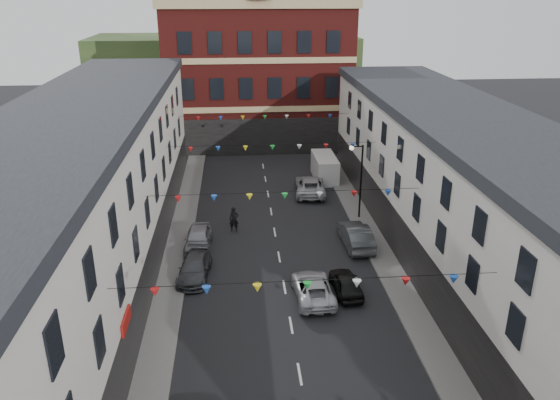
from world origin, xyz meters
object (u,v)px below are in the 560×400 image
object	(u,v)px
car_right_f	(310,186)
moving_car	(313,288)
pedestrian	(234,219)
car_right_e	(356,235)
car_right_d	(346,283)
white_van	(325,167)
car_left_e	(198,238)
car_left_d	(195,268)
street_lamp	(358,172)

from	to	relation	value
car_right_f	moving_car	world-z (taller)	car_right_f
car_right_f	pedestrian	xyz separation A→B (m)	(-6.69, -7.41, 0.21)
car_right_e	car_right_d	bearing A→B (deg)	70.51
moving_car	white_van	world-z (taller)	white_van
car_left_e	car_right_f	world-z (taller)	car_right_f
car_left_e	car_right_d	bearing A→B (deg)	-33.80
car_right_f	white_van	size ratio (longest dim) A/B	1.06
car_left_d	car_left_e	bearing A→B (deg)	95.70
car_right_e	car_right_f	bearing A→B (deg)	-82.67
car_right_f	pedestrian	size ratio (longest dim) A/B	2.81
car_right_d	moving_car	world-z (taller)	moving_car
street_lamp	car_left_e	size ratio (longest dim) A/B	1.39
car_left_e	car_right_d	world-z (taller)	car_left_e
white_van	car_right_e	bearing A→B (deg)	-90.69
street_lamp	moving_car	xyz separation A→B (m)	(-4.99, -11.31, -3.26)
car_left_e	car_right_d	size ratio (longest dim) A/B	1.15
car_right_e	white_van	world-z (taller)	white_van
car_left_d	moving_car	distance (m)	7.68
car_left_d	car_right_f	size ratio (longest dim) A/B	0.82
car_right_e	pedestrian	xyz separation A→B (m)	(-8.50, 3.15, 0.16)
car_right_e	pedestrian	size ratio (longest dim) A/B	2.52
car_left_d	car_right_e	size ratio (longest dim) A/B	0.92
car_left_e	car_right_e	distance (m)	11.02
moving_car	car_right_d	bearing A→B (deg)	-170.55
street_lamp	white_van	world-z (taller)	street_lamp
car_right_f	white_van	world-z (taller)	white_van
car_left_d	white_van	xyz separation A→B (m)	(11.10, 17.98, 0.48)
car_left_e	pedestrian	world-z (taller)	pedestrian
car_left_d	car_left_e	distance (m)	4.14
car_right_e	white_van	bearing A→B (deg)	-92.79
car_right_f	car_left_e	bearing A→B (deg)	52.17
car_left_e	moving_car	distance (m)	10.06
car_right_d	car_right_e	bearing A→B (deg)	-109.87
car_left_e	car_right_d	xyz separation A→B (m)	(9.10, -6.75, -0.10)
car_left_e	pedestrian	xyz separation A→B (m)	(2.50, 2.57, 0.23)
street_lamp	moving_car	world-z (taller)	street_lamp
white_van	car_right_f	bearing A→B (deg)	-116.64
car_right_e	car_left_e	bearing A→B (deg)	-5.40
moving_car	car_right_f	bearing A→B (deg)	-99.18
car_right_d	car_right_e	xyz separation A→B (m)	(1.90, 6.18, 0.16)
car_left_e	pedestrian	size ratio (longest dim) A/B	2.24
car_left_d	white_van	size ratio (longest dim) A/B	0.88
car_left_e	white_van	world-z (taller)	white_van
car_right_d	car_right_e	size ratio (longest dim) A/B	0.77
car_left_d	moving_car	bearing A→B (deg)	-17.52
car_right_f	white_van	bearing A→B (deg)	-111.53
car_left_d	car_right_e	distance (m)	11.56
moving_car	pedestrian	world-z (taller)	pedestrian
car_right_d	moving_car	size ratio (longest dim) A/B	0.81
car_left_e	white_van	distance (m)	17.74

